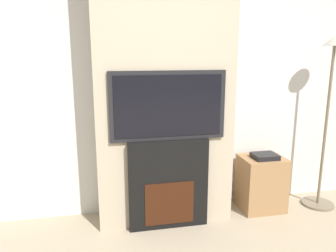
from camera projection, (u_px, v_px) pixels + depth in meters
The scene contains 6 objects.
wall_back at pixel (159, 82), 3.31m from camera, with size 6.00×0.06×2.70m.
chimney_breast at pixel (164, 84), 3.09m from camera, with size 1.30×0.40×2.70m.
fireplace at pixel (168, 184), 3.10m from camera, with size 0.75×0.15×0.87m.
television at pixel (168, 106), 2.94m from camera, with size 1.06×0.07×0.63m.
floor_lamp at pixel (328, 106), 3.38m from camera, with size 0.33×0.33×1.81m.
media_stand at pixel (261, 182), 3.48m from camera, with size 0.45×0.37×0.62m.
Camera 1 is at (-0.60, -1.24, 1.64)m, focal length 35.00 mm.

